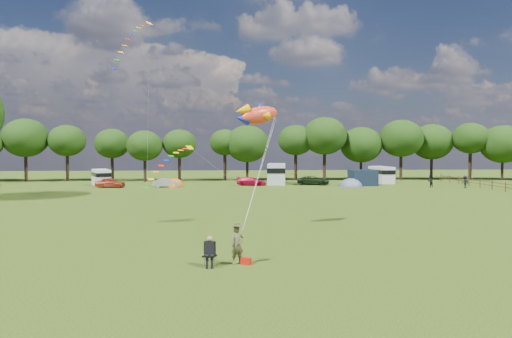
{
  "coord_description": "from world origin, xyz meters",
  "views": [
    {
      "loc": [
        -2.18,
        -25.17,
        5.5
      ],
      "look_at": [
        0.0,
        8.0,
        4.0
      ],
      "focal_mm": 35.0,
      "sensor_mm": 36.0,
      "label": 1
    }
  ],
  "objects": [
    {
      "name": "car_b",
      "position": [
        -9.81,
        42.53,
        0.6
      ],
      "size": [
        3.44,
        1.33,
        1.21
      ],
      "primitive_type": "imported",
      "rotation": [
        0.0,
        0.0,
        1.59
      ],
      "color": "#93959A",
      "rests_on": "ground"
    },
    {
      "name": "campervan_b",
      "position": [
        -19.32,
        45.96,
        1.23
      ],
      "size": [
        3.64,
        5.09,
        2.3
      ],
      "rotation": [
        0.0,
        0.0,
        1.97
      ],
      "color": "white",
      "rests_on": "ground"
    },
    {
      "name": "walker_a",
      "position": [
        25.7,
        40.27,
        0.86
      ],
      "size": [
        0.98,
        0.83,
        1.73
      ],
      "primitive_type": "imported",
      "rotation": [
        0.0,
        0.0,
        3.58
      ],
      "color": "black",
      "rests_on": "ground"
    },
    {
      "name": "kite_bag",
      "position": [
        -1.14,
        -2.15,
        0.16
      ],
      "size": [
        0.53,
        0.45,
        0.32
      ],
      "primitive_type": "cube",
      "rotation": [
        0.0,
        0.0,
        -0.39
      ],
      "color": "#B6160C",
      "rests_on": "ground"
    },
    {
      "name": "ground_plane",
      "position": [
        0.0,
        0.0,
        0.0
      ],
      "size": [
        180.0,
        180.0,
        0.0
      ],
      "primitive_type": "plane",
      "color": "black",
      "rests_on": "ground"
    },
    {
      "name": "car_a",
      "position": [
        -17.3,
        42.44,
        0.67
      ],
      "size": [
        4.15,
        1.99,
        1.33
      ],
      "primitive_type": "imported",
      "rotation": [
        0.0,
        0.0,
        1.46
      ],
      "color": "#A0371E",
      "rests_on": "ground"
    },
    {
      "name": "streamer_kite_b",
      "position": [
        -6.92,
        21.67,
        4.32
      ],
      "size": [
        4.34,
        4.72,
        3.82
      ],
      "rotation": [
        0.0,
        0.0,
        0.72
      ],
      "color": "#DFC300",
      "rests_on": "ground"
    },
    {
      "name": "car_c",
      "position": [
        1.77,
        44.94,
        0.6
      ],
      "size": [
        4.3,
        2.76,
        1.2
      ],
      "primitive_type": "imported",
      "rotation": [
        0.0,
        0.0,
        1.28
      ],
      "color": "#AA0B2A",
      "rests_on": "ground"
    },
    {
      "name": "walker_b",
      "position": [
        29.72,
        38.59,
        0.82
      ],
      "size": [
        1.16,
        0.76,
        1.65
      ],
      "primitive_type": "imported",
      "rotation": [
        0.0,
        0.0,
        3.41
      ],
      "color": "black",
      "rests_on": "ground"
    },
    {
      "name": "awning_navy",
      "position": [
        17.42,
        43.73,
        1.1
      ],
      "size": [
        3.78,
        3.19,
        2.2
      ],
      "primitive_type": "cube",
      "rotation": [
        0.0,
        0.0,
        0.1
      ],
      "color": "black",
      "rests_on": "ground"
    },
    {
      "name": "fish_kite",
      "position": [
        -0.0,
        8.04,
        7.59
      ],
      "size": [
        3.38,
        2.16,
        1.78
      ],
      "rotation": [
        0.0,
        -0.21,
        0.4
      ],
      "color": "red",
      "rests_on": "ground"
    },
    {
      "name": "fence",
      "position": [
        32.0,
        34.5,
        0.7
      ],
      "size": [
        0.12,
        33.12,
        1.2
      ],
      "color": "#472D19",
      "rests_on": "ground"
    },
    {
      "name": "car_d",
      "position": [
        10.74,
        45.54,
        0.65
      ],
      "size": [
        5.15,
        3.41,
        1.29
      ],
      "primitive_type": "imported",
      "rotation": [
        0.0,
        0.0,
        1.28
      ],
      "color": "black",
      "rests_on": "ground"
    },
    {
      "name": "tent_orange",
      "position": [
        -8.92,
        43.35,
        0.02
      ],
      "size": [
        2.88,
        3.15,
        2.25
      ],
      "color": "#D35D0E",
      "rests_on": "ground"
    },
    {
      "name": "camp_chair",
      "position": [
        -2.82,
        -2.45,
        0.84
      ],
      "size": [
        0.71,
        0.73,
        1.41
      ],
      "rotation": [
        0.0,
        0.0,
        -0.32
      ],
      "color": "#99999E",
      "rests_on": "ground"
    },
    {
      "name": "campervan_d",
      "position": [
        21.65,
        48.53,
        1.33
      ],
      "size": [
        2.75,
        5.28,
        2.48
      ],
      "rotation": [
        0.0,
        0.0,
        1.69
      ],
      "color": "silver",
      "rests_on": "ground"
    },
    {
      "name": "kite_flyer",
      "position": [
        -1.54,
        -2.09,
        0.91
      ],
      "size": [
        0.78,
        0.68,
        1.81
      ],
      "primitive_type": "imported",
      "rotation": [
        0.0,
        0.0,
        0.46
      ],
      "color": "#4C4B2D",
      "rests_on": "ground"
    },
    {
      "name": "tree_line",
      "position": [
        5.3,
        54.99,
        6.35
      ],
      "size": [
        102.98,
        10.98,
        10.27
      ],
      "color": "black",
      "rests_on": "ground"
    },
    {
      "name": "campervan_c",
      "position": [
        5.62,
        47.52,
        1.59
      ],
      "size": [
        3.32,
        6.33,
        2.97
      ],
      "rotation": [
        0.0,
        0.0,
        1.44
      ],
      "color": "#B6B6B8",
      "rests_on": "ground"
    },
    {
      "name": "tent_greyblue",
      "position": [
        15.01,
        40.99,
        0.02
      ],
      "size": [
        3.22,
        3.52,
        2.39
      ],
      "color": "#515B6D",
      "rests_on": "ground"
    },
    {
      "name": "streamer_kite_a",
      "position": [
        -10.98,
        25.83,
        16.5
      ],
      "size": [
        3.37,
        5.62,
        5.77
      ],
      "rotation": [
        0.0,
        0.0,
        0.79
      ],
      "color": "yellow",
      "rests_on": "ground"
    }
  ]
}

